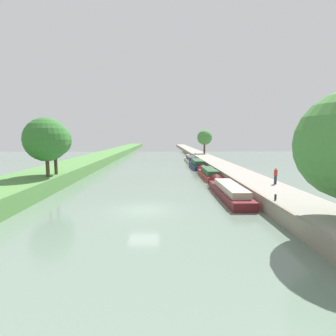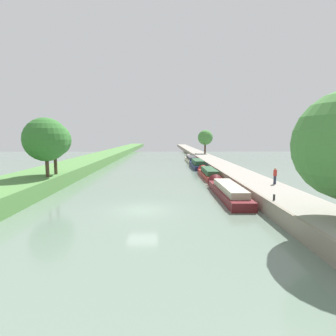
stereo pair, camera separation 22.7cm
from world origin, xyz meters
name	(u,v)px [view 2 (the right image)]	position (x,y,z in m)	size (l,w,h in m)	color
ground_plane	(142,210)	(0.00, 0.00, 0.00)	(160.00, 160.00, 0.00)	slate
right_towpath	(287,202)	(11.87, 0.00, 0.60)	(4.20, 260.00, 1.19)	gray
stone_quay	(260,202)	(9.64, 0.00, 0.62)	(0.25, 260.00, 1.24)	gray
narrowboat_maroon	(226,190)	(8.09, 5.10, 0.57)	(2.03, 11.85, 1.95)	maroon
narrowboat_red	(208,173)	(8.29, 17.56, 0.55)	(1.85, 10.46, 1.91)	maroon
narrowboat_navy	(197,164)	(8.11, 29.24, 0.64)	(1.98, 10.87, 2.13)	#141E42
narrowboat_cream	(191,159)	(8.17, 41.30, 0.53)	(1.97, 12.59, 1.91)	beige
tree_rightbank_midnear	(205,138)	(13.10, 51.25, 5.55)	(4.05, 4.05, 6.42)	#4C3828
tree_leftbank_downstream	(46,140)	(-10.78, 7.40, 5.62)	(4.64, 4.64, 6.33)	#4C3828
tree_leftbank_upstream	(54,140)	(-10.69, 9.39, 5.55)	(3.75, 3.75, 5.82)	#4C3828
person_walking	(275,175)	(12.94, 5.07, 2.07)	(0.34, 0.34, 1.66)	#282D42
mooring_bollard_near	(274,197)	(10.07, -1.64, 1.42)	(0.16, 0.16, 0.45)	black
mooring_bollard_far	(196,154)	(10.07, 46.92, 1.42)	(0.16, 0.16, 0.45)	black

